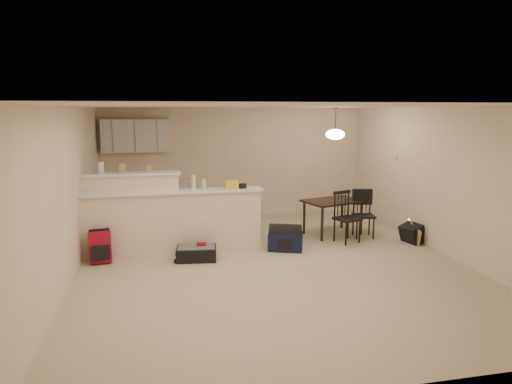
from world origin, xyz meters
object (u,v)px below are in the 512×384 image
object	(u,v)px
pendant_lamp	(335,134)
dining_chair_far	(364,214)
navy_duffel	(285,241)
red_backpack	(100,247)
black_daypack	(412,234)
dining_table	(333,204)
suitcase	(196,253)
dining_chair_near	(347,217)

from	to	relation	value
pendant_lamp	dining_chair_far	world-z (taller)	pendant_lamp
navy_duffel	pendant_lamp	bearing A→B (deg)	55.13
red_backpack	black_daypack	bearing A→B (deg)	-8.64
dining_table	suitcase	xyz separation A→B (m)	(-2.78, -1.04, -0.50)
dining_table	pendant_lamp	bearing A→B (deg)	28.09
dining_chair_far	suitcase	bearing A→B (deg)	-157.54
pendant_lamp	dining_chair_far	bearing A→B (deg)	-33.50
navy_duffel	black_daypack	size ratio (longest dim) A/B	1.53
pendant_lamp	suitcase	bearing A→B (deg)	-159.55
dining_table	black_daypack	world-z (taller)	dining_table
dining_chair_near	black_daypack	bearing A→B (deg)	-33.55
pendant_lamp	dining_chair_near	bearing A→B (deg)	-84.18
dining_chair_far	red_backpack	xyz separation A→B (m)	(-4.82, -0.51, -0.20)
dining_chair_far	navy_duffel	bearing A→B (deg)	-153.08
dining_chair_far	suitcase	size ratio (longest dim) A/B	1.40
dining_chair_near	black_daypack	size ratio (longest dim) A/B	2.45
dining_chair_near	red_backpack	distance (m)	4.39
red_backpack	navy_duffel	xyz separation A→B (m)	(3.11, 0.00, -0.09)
dining_table	dining_chair_near	xyz separation A→B (m)	(0.06, -0.58, -0.13)
suitcase	navy_duffel	distance (m)	1.59
dining_chair_far	red_backpack	world-z (taller)	dining_chair_far
suitcase	red_backpack	size ratio (longest dim) A/B	1.26
dining_table	red_backpack	world-z (taller)	dining_table
red_backpack	navy_duffel	size ratio (longest dim) A/B	0.86
red_backpack	navy_duffel	distance (m)	3.11
suitcase	navy_duffel	size ratio (longest dim) A/B	1.08
suitcase	red_backpack	bearing A→B (deg)	179.28
dining_table	pendant_lamp	size ratio (longest dim) A/B	2.06
dining_chair_near	suitcase	world-z (taller)	dining_chair_near
dining_chair_near	dining_chair_far	distance (m)	0.51
pendant_lamp	black_daypack	distance (m)	2.37
black_daypack	red_backpack	bearing A→B (deg)	76.02
red_backpack	dining_chair_far	bearing A→B (deg)	-2.25
dining_chair_near	red_backpack	bearing A→B (deg)	163.79
dining_table	dining_chair_near	world-z (taller)	dining_chair_near
dining_chair_far	dining_chair_near	bearing A→B (deg)	-140.13
pendant_lamp	dining_chair_near	xyz separation A→B (m)	(0.06, -0.58, -1.51)
dining_table	red_backpack	xyz separation A→B (m)	(-4.32, -0.84, -0.35)
dining_chair_far	black_daypack	world-z (taller)	dining_chair_far
suitcase	dining_table	bearing A→B (deg)	27.01
dining_chair_far	black_daypack	xyz separation A→B (m)	(0.73, -0.54, -0.28)
dining_chair_near	suitcase	bearing A→B (deg)	169.49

